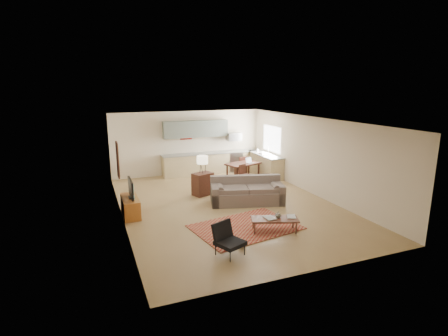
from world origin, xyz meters
name	(u,v)px	position (x,y,z in m)	size (l,w,h in m)	color
room	(228,164)	(0.00, 0.00, 1.35)	(9.00, 9.00, 9.00)	olive
kitchen_counter_back	(211,163)	(0.90, 4.18, 0.46)	(4.26, 0.64, 0.92)	tan
kitchen_counter_right	(265,165)	(2.93, 3.00, 0.46)	(0.64, 2.26, 0.92)	tan
kitchen_range	(234,161)	(2.00, 4.18, 0.45)	(0.62, 0.62, 0.90)	#A5A8AD
kitchen_microwave	(234,137)	(2.00, 4.20, 1.55)	(0.62, 0.40, 0.35)	#A5A8AD
upper_cabinets	(196,129)	(0.30, 4.33, 1.95)	(2.80, 0.34, 0.70)	slate
window_right	(272,139)	(3.23, 3.00, 1.55)	(0.02, 1.40, 1.05)	white
wall_art_left	(118,160)	(-3.21, 0.90, 1.55)	(0.06, 0.42, 1.10)	olive
triptych	(186,134)	(-0.10, 4.47, 1.75)	(1.70, 0.04, 0.50)	beige
rug	(246,227)	(-0.24, -1.89, 0.01)	(2.71, 1.88, 0.02)	maroon
sofa	(247,191)	(0.65, -0.07, 0.42)	(2.43, 1.06, 0.84)	#65564E
coffee_table	(274,225)	(0.35, -2.41, 0.18)	(1.23, 0.49, 0.37)	#4F291D
book_a	(266,219)	(0.10, -2.38, 0.38)	(0.26, 0.34, 0.03)	#951006
book_b	(287,216)	(0.70, -2.44, 0.38)	(0.33, 0.37, 0.02)	navy
vase	(278,215)	(0.46, -2.40, 0.45)	(0.19, 0.19, 0.17)	black
armchair	(230,240)	(-1.23, -3.20, 0.37)	(0.64, 0.64, 0.74)	black
tv_credenza	(130,206)	(-3.00, 0.18, 0.27)	(0.45, 1.18, 0.54)	#944E1B
tv	(131,189)	(-2.96, 0.18, 0.82)	(0.09, 0.91, 0.54)	black
console_table	(203,184)	(-0.40, 1.31, 0.39)	(0.67, 0.45, 0.78)	#351911
table_lamp	(202,164)	(-0.40, 1.31, 1.10)	(0.38, 0.38, 0.63)	beige
dining_table	(243,171)	(1.75, 2.64, 0.35)	(1.37, 0.79, 0.70)	#351911
dining_chair_near	(246,175)	(1.54, 1.94, 0.39)	(0.38, 0.39, 0.79)	#351911
dining_chair_far	(241,166)	(1.95, 3.33, 0.42)	(0.40, 0.42, 0.84)	#351911
laptop	(250,160)	(2.02, 2.54, 0.81)	(0.29, 0.22, 0.22)	#A5A8AD
soap_bottle	(257,150)	(2.83, 3.51, 1.02)	(0.10, 0.10, 0.19)	beige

